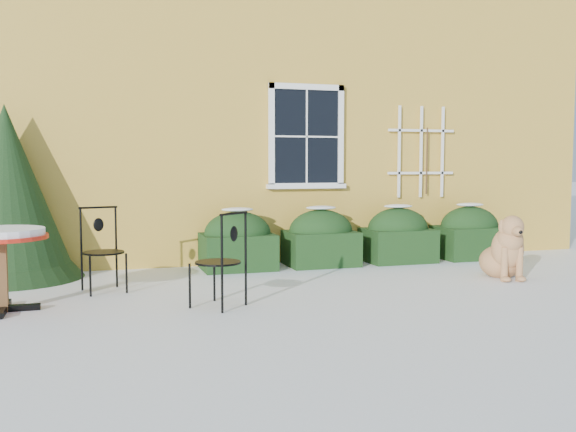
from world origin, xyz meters
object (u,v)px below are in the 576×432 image
object	(u,v)px
evergreen_shrub	(8,209)
patio_chair_near	(221,260)
patio_chair_far	(103,249)
dog	(505,252)
bistro_table	(1,243)

from	to	relation	value
evergreen_shrub	patio_chair_near	world-z (taller)	evergreen_shrub
patio_chair_far	dog	bearing A→B (deg)	-20.90
evergreen_shrub	patio_chair_far	xyz separation A→B (m)	(1.19, -1.24, -0.43)
evergreen_shrub	patio_chair_far	distance (m)	1.77
evergreen_shrub	patio_chair_far	world-z (taller)	evergreen_shrub
bistro_table	dog	distance (m)	6.25
bistro_table	patio_chair_near	bearing A→B (deg)	-11.59
patio_chair_far	bistro_table	bearing A→B (deg)	-154.16
evergreen_shrub	bistro_table	bearing A→B (deg)	-85.41
evergreen_shrub	patio_chair_near	size ratio (longest dim) A/B	2.26
patio_chair_far	dog	xyz separation A→B (m)	(5.21, -0.69, -0.15)
patio_chair_near	patio_chair_far	distance (m)	1.77
patio_chair_far	patio_chair_near	bearing A→B (deg)	-60.28
patio_chair_near	bistro_table	bearing A→B (deg)	-53.77
patio_chair_far	dog	world-z (taller)	patio_chair_far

